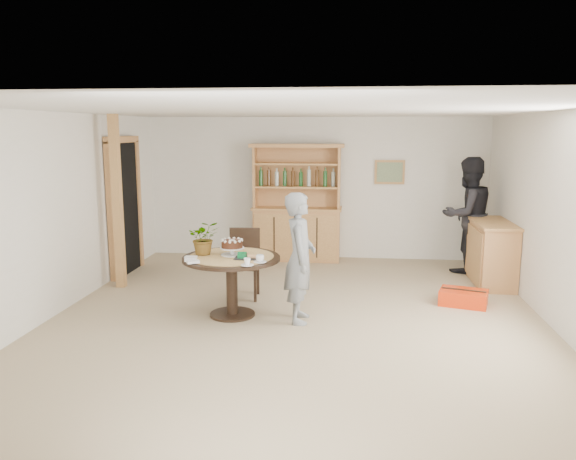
# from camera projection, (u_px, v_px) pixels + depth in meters

# --- Properties ---
(ground) EXTENTS (7.00, 7.00, 0.00)m
(ground) POSITION_uv_depth(u_px,v_px,m) (296.00, 320.00, 6.80)
(ground) COLOR tan
(ground) RESTS_ON ground
(room_shell) EXTENTS (6.04, 7.04, 2.52)m
(room_shell) POSITION_uv_depth(u_px,v_px,m) (296.00, 177.00, 6.50)
(room_shell) COLOR white
(room_shell) RESTS_ON ground
(doorway) EXTENTS (0.13, 1.10, 2.18)m
(doorway) POSITION_uv_depth(u_px,v_px,m) (124.00, 205.00, 8.89)
(doorway) COLOR black
(doorway) RESTS_ON ground
(pine_post) EXTENTS (0.12, 0.12, 2.50)m
(pine_post) POSITION_uv_depth(u_px,v_px,m) (117.00, 202.00, 8.05)
(pine_post) COLOR tan
(pine_post) RESTS_ON ground
(hutch) EXTENTS (1.62, 0.54, 2.04)m
(hutch) POSITION_uv_depth(u_px,v_px,m) (297.00, 221.00, 9.88)
(hutch) COLOR tan
(hutch) RESTS_ON ground
(sideboard) EXTENTS (0.54, 1.26, 0.94)m
(sideboard) POSITION_uv_depth(u_px,v_px,m) (491.00, 253.00, 8.37)
(sideboard) COLOR tan
(sideboard) RESTS_ON ground
(dining_table) EXTENTS (1.20, 1.20, 0.76)m
(dining_table) POSITION_uv_depth(u_px,v_px,m) (232.00, 268.00, 6.89)
(dining_table) COLOR black
(dining_table) RESTS_ON ground
(dining_chair) EXTENTS (0.44, 0.44, 0.95)m
(dining_chair) POSITION_uv_depth(u_px,v_px,m) (244.00, 259.00, 7.71)
(dining_chair) COLOR black
(dining_chair) RESTS_ON ground
(birthday_cake) EXTENTS (0.30, 0.30, 0.20)m
(birthday_cake) POSITION_uv_depth(u_px,v_px,m) (232.00, 245.00, 6.88)
(birthday_cake) COLOR white
(birthday_cake) RESTS_ON dining_table
(flower_vase) EXTENTS (0.47, 0.44, 0.42)m
(flower_vase) POSITION_uv_depth(u_px,v_px,m) (204.00, 238.00, 6.91)
(flower_vase) COLOR #3F7233
(flower_vase) RESTS_ON dining_table
(gift_tray) EXTENTS (0.30, 0.20, 0.08)m
(gift_tray) POSITION_uv_depth(u_px,v_px,m) (247.00, 257.00, 6.71)
(gift_tray) COLOR black
(gift_tray) RESTS_ON dining_table
(coffee_cup_a) EXTENTS (0.15, 0.15, 0.09)m
(coffee_cup_a) POSITION_uv_depth(u_px,v_px,m) (260.00, 259.00, 6.53)
(coffee_cup_a) COLOR white
(coffee_cup_a) RESTS_ON dining_table
(coffee_cup_b) EXTENTS (0.15, 0.15, 0.08)m
(coffee_cup_b) POSITION_uv_depth(u_px,v_px,m) (247.00, 262.00, 6.38)
(coffee_cup_b) COLOR white
(coffee_cup_b) RESTS_ON dining_table
(napkins) EXTENTS (0.24, 0.33, 0.03)m
(napkins) POSITION_uv_depth(u_px,v_px,m) (192.00, 260.00, 6.59)
(napkins) COLOR white
(napkins) RESTS_ON dining_table
(teen_boy) EXTENTS (0.40, 0.59, 1.56)m
(teen_boy) POSITION_uv_depth(u_px,v_px,m) (300.00, 258.00, 6.66)
(teen_boy) COLOR slate
(teen_boy) RESTS_ON ground
(adult_person) EXTENTS (1.13, 1.05, 1.86)m
(adult_person) POSITION_uv_depth(u_px,v_px,m) (467.00, 215.00, 9.00)
(adult_person) COLOR black
(adult_person) RESTS_ON ground
(red_suitcase) EXTENTS (0.69, 0.56, 0.21)m
(red_suitcase) POSITION_uv_depth(u_px,v_px,m) (463.00, 298.00, 7.39)
(red_suitcase) COLOR red
(red_suitcase) RESTS_ON ground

